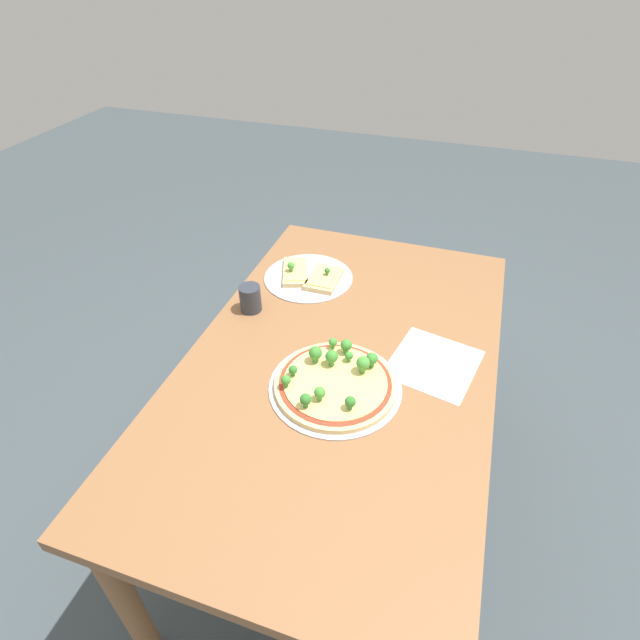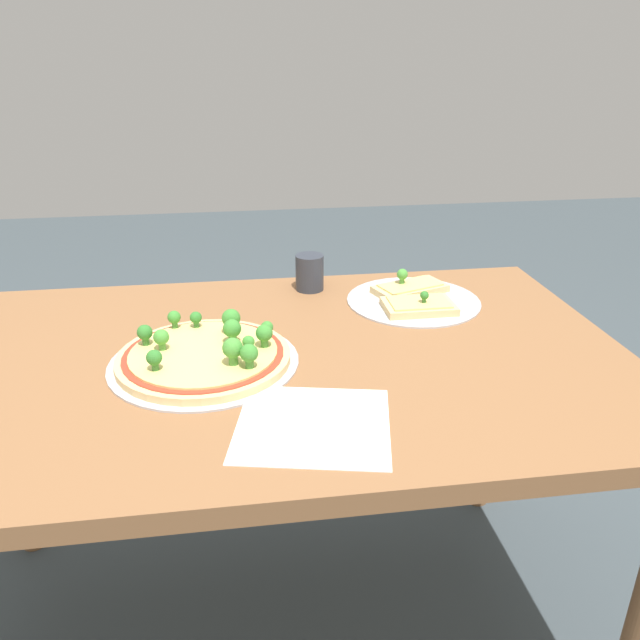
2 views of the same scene
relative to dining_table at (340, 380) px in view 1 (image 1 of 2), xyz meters
name	(u,v)px [view 1 (image 1 of 2)]	position (x,y,z in m)	size (l,w,h in m)	color
ground_plane	(336,501)	(0.00, 0.00, -0.62)	(8.00, 8.00, 0.00)	#3D474C
dining_table	(340,380)	(0.00, 0.00, 0.00)	(1.37, 0.83, 0.71)	brown
pizza_tray_whole	(335,382)	(0.11, 0.02, 0.10)	(0.34, 0.34, 0.07)	#B7B7BC
pizza_tray_slice	(309,276)	(-0.35, -0.21, 0.10)	(0.30, 0.30, 0.06)	#B7B7BC
drinking_cup	(250,298)	(-0.13, -0.33, 0.13)	(0.07, 0.07, 0.08)	#2D333D
paper_menu	(434,363)	(-0.06, 0.25, 0.09)	(0.23, 0.22, 0.00)	white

